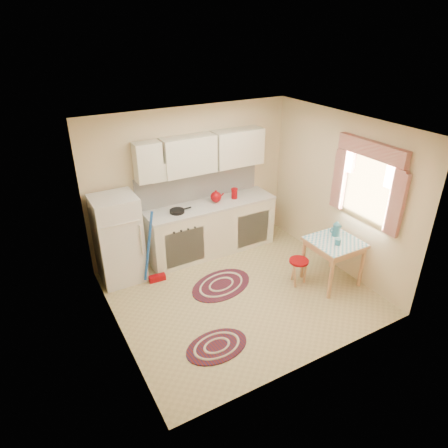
{
  "coord_description": "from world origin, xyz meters",
  "views": [
    {
      "loc": [
        -2.6,
        -4.16,
        3.67
      ],
      "look_at": [
        -0.13,
        0.25,
        1.09
      ],
      "focal_mm": 32.0,
      "sensor_mm": 36.0,
      "label": 1
    }
  ],
  "objects_px": {
    "fridge": "(118,239)",
    "stool": "(298,272)",
    "table": "(332,262)",
    "base_cabinets": "(211,229)"
  },
  "relations": [
    {
      "from": "fridge",
      "to": "base_cabinets",
      "type": "bearing_deg",
      "value": 1.77
    },
    {
      "from": "fridge",
      "to": "stool",
      "type": "relative_size",
      "value": 3.33
    },
    {
      "from": "base_cabinets",
      "to": "table",
      "type": "height_order",
      "value": "base_cabinets"
    },
    {
      "from": "fridge",
      "to": "base_cabinets",
      "type": "xyz_separation_m",
      "value": [
        1.62,
        0.05,
        -0.26
      ]
    },
    {
      "from": "fridge",
      "to": "stool",
      "type": "xyz_separation_m",
      "value": [
        2.33,
        -1.48,
        -0.49
      ]
    },
    {
      "from": "stool",
      "to": "base_cabinets",
      "type": "bearing_deg",
      "value": 114.86
    },
    {
      "from": "fridge",
      "to": "base_cabinets",
      "type": "relative_size",
      "value": 0.62
    },
    {
      "from": "table",
      "to": "base_cabinets",
      "type": "bearing_deg",
      "value": 124.38
    },
    {
      "from": "stool",
      "to": "table",
      "type": "bearing_deg",
      "value": -23.59
    },
    {
      "from": "fridge",
      "to": "table",
      "type": "distance_m",
      "value": 3.3
    }
  ]
}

